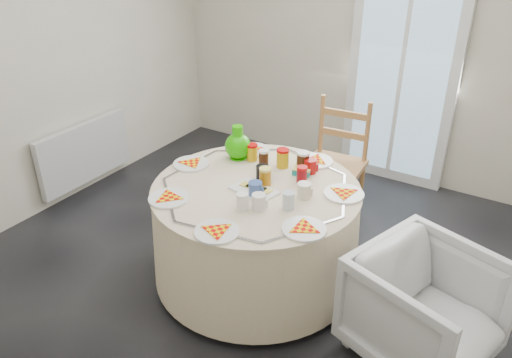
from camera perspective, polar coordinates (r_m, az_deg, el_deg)
The scene contains 14 objects.
floor at distance 3.79m, azimuth -0.64°, elevation -9.96°, with size 4.00×4.00×0.00m, color black.
wall_back at distance 4.90m, azimuth 12.38°, elevation 15.29°, with size 4.00×0.02×2.60m, color #BCB5A3.
wall_left at distance 4.52m, azimuth -23.26°, elevation 12.63°, with size 0.02×4.00×2.60m, color #BCB5A3.
glass_door at distance 4.80m, azimuth 16.39°, elevation 11.45°, with size 1.00×0.08×2.10m, color silver.
radiator at distance 4.88m, azimuth -18.97°, elevation 2.86°, with size 0.07×1.00×0.55m, color silver.
table at distance 3.49m, azimuth 0.00°, elevation -6.16°, with size 1.43×1.43×0.72m, color beige.
wooden_chair at distance 4.17m, azimuth 8.86°, elevation 1.13°, with size 0.46×0.44×1.03m, color #9C6A41, non-canonical shape.
armchair at distance 3.07m, azimuth 18.91°, elevation -13.13°, with size 0.73×0.68×0.75m, color silver.
place_settings at distance 3.28m, azimuth 0.00°, elevation -0.46°, with size 1.41×1.41×0.03m, color white, non-canonical shape.
jar_cluster at distance 3.48m, azimuth 2.15°, elevation 2.22°, with size 0.53×0.26×0.15m, color brown, non-canonical shape.
butter_tub at distance 3.45m, azimuth 5.28°, elevation 1.24°, with size 0.12×0.09×0.05m, color teal.
green_pitcher at distance 3.64m, azimuth -2.10°, elevation 4.31°, with size 0.19×0.19×0.25m, color #21B001, non-canonical shape.
cheese_platter at distance 3.24m, azimuth -0.20°, elevation -0.85°, with size 0.30×0.19×0.04m, color white, non-canonical shape.
mugs_glasses at distance 3.19m, azimuth 2.40°, elevation -0.55°, with size 0.67×0.67×0.12m, color #969696, non-canonical shape.
Camera 1 is at (1.61, -2.51, 2.35)m, focal length 35.00 mm.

